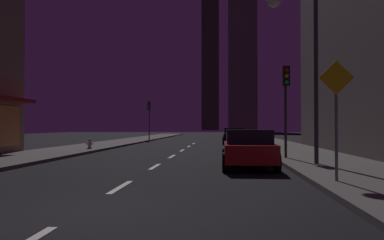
# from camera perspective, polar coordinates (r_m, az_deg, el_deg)

# --- Properties ---
(ground_plane) EXTENTS (78.00, 136.00, 0.10)m
(ground_plane) POSITION_cam_1_polar(r_m,az_deg,el_deg) (39.03, 0.54, -3.30)
(ground_plane) COLOR black
(sidewalk_right) EXTENTS (4.00, 76.00, 0.15)m
(sidewalk_right) POSITION_cam_1_polar(r_m,az_deg,el_deg) (39.18, 10.82, -3.09)
(sidewalk_right) COLOR #605E59
(sidewalk_right) RESTS_ON ground
(sidewalk_left) EXTENTS (4.00, 76.00, 0.15)m
(sidewalk_left) POSITION_cam_1_polar(r_m,az_deg,el_deg) (40.11, -9.51, -3.04)
(sidewalk_left) COLOR #605E59
(sidewalk_left) RESTS_ON ground
(lane_marking_center) EXTENTS (0.16, 33.40, 0.01)m
(lane_marking_center) POSITION_cam_1_polar(r_m,az_deg,el_deg) (20.73, -2.90, -5.25)
(lane_marking_center) COLOR silver
(lane_marking_center) RESTS_ON ground
(skyscraper_distant_tall) EXTENTS (6.96, 6.65, 74.94)m
(skyscraper_distant_tall) POSITION_cam_1_polar(r_m,az_deg,el_deg) (165.55, 2.65, 11.61)
(skyscraper_distant_tall) COLOR #373429
(skyscraper_distant_tall) RESTS_ON ground
(skyscraper_distant_mid) EXTENTS (8.99, 6.93, 46.51)m
(skyscraper_distant_mid) POSITION_cam_1_polar(r_m,az_deg,el_deg) (129.69, 7.23, 8.72)
(skyscraper_distant_mid) COLOR #625D4A
(skyscraper_distant_mid) RESTS_ON ground
(car_parked_near) EXTENTS (1.98, 4.24, 1.45)m
(car_parked_near) POSITION_cam_1_polar(r_m,az_deg,el_deg) (15.16, 8.09, -4.06)
(car_parked_near) COLOR #B21919
(car_parked_near) RESTS_ON ground
(car_parked_far) EXTENTS (1.98, 4.24, 1.45)m
(car_parked_far) POSITION_cam_1_polar(r_m,az_deg,el_deg) (34.98, 6.00, -2.28)
(car_parked_far) COLOR black
(car_parked_far) RESTS_ON ground
(fire_hydrant_far_left) EXTENTS (0.42, 0.30, 0.65)m
(fire_hydrant_far_left) POSITION_cam_1_polar(r_m,az_deg,el_deg) (26.41, -14.47, -3.32)
(fire_hydrant_far_left) COLOR #B2B2B2
(fire_hydrant_far_left) RESTS_ON sidewalk_left
(traffic_light_near_right) EXTENTS (0.32, 0.48, 4.20)m
(traffic_light_near_right) POSITION_cam_1_polar(r_m,az_deg,el_deg) (18.57, 13.32, 4.11)
(traffic_light_near_right) COLOR #2D2D2D
(traffic_light_near_right) RESTS_ON sidewalk_right
(traffic_light_far_left) EXTENTS (0.32, 0.48, 4.20)m
(traffic_light_far_left) POSITION_cam_1_polar(r_m,az_deg,el_deg) (44.31, -6.17, 1.18)
(traffic_light_far_left) COLOR #2D2D2D
(traffic_light_far_left) RESTS_ON sidewalk_left
(street_lamp_right) EXTENTS (1.96, 0.56, 6.58)m
(street_lamp_right) POSITION_cam_1_polar(r_m,az_deg,el_deg) (16.12, 14.43, 11.62)
(street_lamp_right) COLOR #38383D
(street_lamp_right) RESTS_ON sidewalk_right
(pedestrian_crossing_sign) EXTENTS (0.91, 0.08, 3.15)m
(pedestrian_crossing_sign) POSITION_cam_1_polar(r_m,az_deg,el_deg) (11.07, 19.98, 1.43)
(pedestrian_crossing_sign) COLOR slate
(pedestrian_crossing_sign) RESTS_ON sidewalk_right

